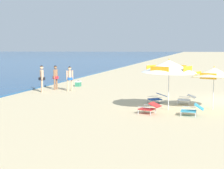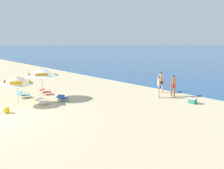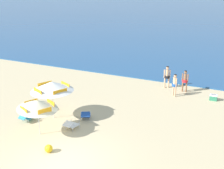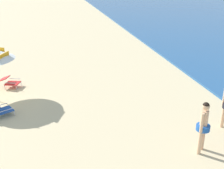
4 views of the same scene
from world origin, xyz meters
TOP-DOWN VIEW (x-y plane):
  - beach_umbrella_striped_main at (-3.23, 3.67)m, footprint 3.43×3.43m
  - beach_umbrella_striped_second at (-2.63, 1.72)m, footprint 2.16×2.12m
  - lounge_chair_under_umbrella at (-1.49, 2.90)m, footprint 0.64×0.92m
  - lounge_chair_beside_umbrella at (-1.46, 4.35)m, footprint 0.88×1.01m
  - lounge_chair_facing_sea at (-4.35, 4.37)m, footprint 0.77×0.99m
  - lounge_chair_spare_folded at (-4.33, 2.63)m, footprint 0.62×0.93m
  - person_standing_near_shore at (2.52, 11.65)m, footprint 0.49×0.40m
  - person_standing_beside at (1.08, 11.96)m, footprint 0.45×0.42m
  - person_wading_in at (2.09, 10.45)m, footprint 0.39×0.39m
  - cooler_box at (4.70, 10.82)m, footprint 0.50×0.36m

SIDE VIEW (x-z plane):
  - cooler_box at x=4.70m, z-range -0.01..0.42m
  - lounge_chair_spare_folded at x=-4.33m, z-range 0.01..0.53m
  - lounge_chair_facing_sea at x=-4.35m, z-range 0.02..0.53m
  - lounge_chair_beside_umbrella at x=-1.46m, z-range 0.02..0.53m
  - lounge_chair_under_umbrella at x=-1.49m, z-range 0.03..0.53m
  - person_wading_in at x=2.09m, z-range 0.13..1.73m
  - person_standing_near_shore at x=2.52m, z-range 0.13..1.76m
  - person_standing_beside at x=1.08m, z-range 0.13..1.84m
  - beach_umbrella_striped_second at x=-2.63m, z-range 0.67..2.67m
  - beach_umbrella_striped_main at x=-3.23m, z-range 0.81..3.11m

